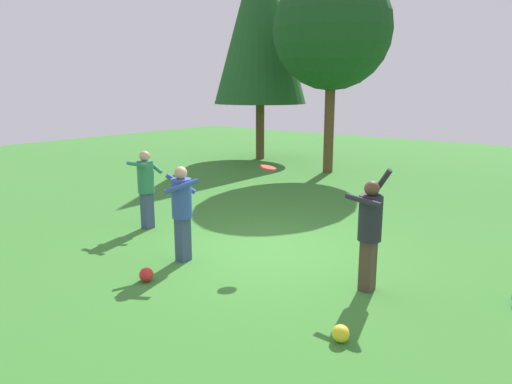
# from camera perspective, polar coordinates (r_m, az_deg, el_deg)

# --- Properties ---
(ground_plane) EXTENTS (40.00, 40.00, 0.00)m
(ground_plane) POSITION_cam_1_polar(r_m,az_deg,el_deg) (8.79, 1.21, -7.06)
(ground_plane) COLOR #387A2D
(person_thrower) EXTENTS (0.58, 0.54, 1.81)m
(person_thrower) POSITION_cam_1_polar(r_m,az_deg,el_deg) (7.06, 13.45, -3.99)
(person_thrower) COLOR #4C382D
(person_thrower) RESTS_ON ground_plane
(person_catcher) EXTENTS (0.59, 0.52, 1.65)m
(person_catcher) POSITION_cam_1_polar(r_m,az_deg,el_deg) (10.19, -13.02, 1.07)
(person_catcher) COLOR #38476B
(person_catcher) RESTS_ON ground_plane
(person_bystander) EXTENTS (0.72, 0.72, 1.64)m
(person_bystander) POSITION_cam_1_polar(r_m,az_deg,el_deg) (8.14, -8.85, -1.64)
(person_bystander) COLOR #38476B
(person_bystander) RESTS_ON ground_plane
(frisbee) EXTENTS (0.35, 0.35, 0.08)m
(frisbee) POSITION_cam_1_polar(r_m,az_deg,el_deg) (8.19, 1.48, 2.92)
(frisbee) COLOR red
(ball_yellow) EXTENTS (0.21, 0.21, 0.21)m
(ball_yellow) POSITION_cam_1_polar(r_m,az_deg,el_deg) (5.93, 10.08, -16.30)
(ball_yellow) COLOR yellow
(ball_yellow) RESTS_ON ground_plane
(ball_red) EXTENTS (0.22, 0.22, 0.22)m
(ball_red) POSITION_cam_1_polar(r_m,az_deg,el_deg) (7.63, -12.98, -9.61)
(ball_red) COLOR red
(ball_red) RESTS_ON ground_plane
(tree_left) EXTENTS (3.94, 3.94, 6.74)m
(tree_left) POSITION_cam_1_polar(r_m,az_deg,el_deg) (16.73, 9.10, 18.57)
(tree_left) COLOR brown
(tree_left) RESTS_ON ground_plane
(tree_far_left) EXTENTS (3.69, 3.69, 8.82)m
(tree_far_left) POSITION_cam_1_polar(r_m,az_deg,el_deg) (19.80, 0.51, 20.00)
(tree_far_left) COLOR brown
(tree_far_left) RESTS_ON ground_plane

